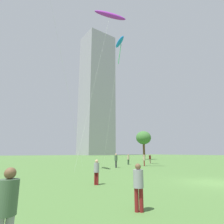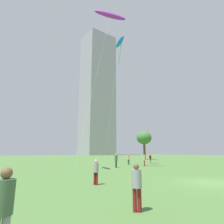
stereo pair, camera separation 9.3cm
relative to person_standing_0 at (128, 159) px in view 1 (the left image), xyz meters
The scene contains 12 objects.
ground 19.92m from the person_standing_0, 111.32° to the right, with size 280.00×280.00×0.00m, color #4C7538.
person_standing_0 is the anchor object (origin of this frame).
person_standing_1 29.20m from the person_standing_0, 132.88° to the right, with size 0.38×0.38×1.71m.
person_standing_2 4.10m from the person_standing_0, 92.39° to the right, with size 0.37×0.37×1.68m.
person_standing_3 20.59m from the person_standing_0, 133.97° to the right, with size 0.35×0.35×1.55m.
person_standing_4 5.73m from the person_standing_0, ahead, with size 0.37×0.37×1.68m.
person_standing_5 6.90m from the person_standing_0, 142.32° to the right, with size 0.41×0.41×1.86m.
person_standing_6 25.78m from the person_standing_0, 127.51° to the right, with size 0.36×0.36×1.61m.
kite_flying_1 20.34m from the person_standing_0, 147.20° to the right, with size 2.49×3.33×21.81m.
kite_flying_3 22.69m from the person_standing_0, 141.41° to the right, with size 6.86×3.29×22.51m.
park_tree_0 25.14m from the person_standing_0, 40.72° to the left, with size 4.46×4.46×8.35m.
distant_highrise_0 130.20m from the person_standing_0, 64.17° to the left, with size 24.26×21.08×103.69m, color #939399.
Camera 1 is at (-13.08, -7.22, 2.00)m, focal length 29.84 mm.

